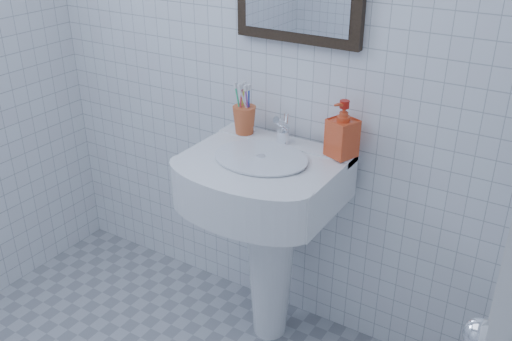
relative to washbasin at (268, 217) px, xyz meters
The scene contains 6 objects.
wall_back 0.71m from the washbasin, 123.65° to the left, with size 2.20×0.02×2.50m, color white.
washbasin is the anchor object (origin of this frame).
faucet 0.35m from the washbasin, 90.00° to the left, with size 0.05×0.11×0.13m.
toothbrush_cup 0.40m from the washbasin, 148.05° to the left, with size 0.09×0.09×0.11m, color #D0592D, non-canonical shape.
soap_dispenser 0.47m from the washbasin, 26.75° to the left, with size 0.09×0.10×0.21m, color red.
hand_towel 0.98m from the washbasin, 17.33° to the right, with size 0.03×0.16×0.38m, color white.
Camera 1 is at (1.12, -0.67, 1.75)m, focal length 40.00 mm.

